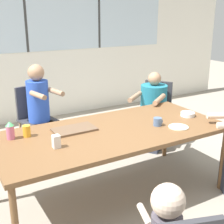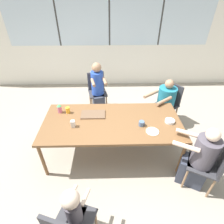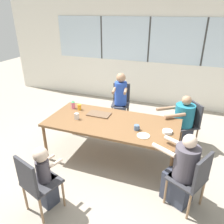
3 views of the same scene
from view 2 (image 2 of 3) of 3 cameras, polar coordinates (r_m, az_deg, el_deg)
The scene contains 17 objects.
ground_plane at distance 3.27m, azimuth 0.00°, elevation -12.62°, with size 16.00×16.00×0.00m, color gray.
wall_back_with_windows at distance 5.00m, azimuth -0.83°, elevation 24.12°, with size 8.40×0.08×2.80m.
dining_table at distance 2.81m, azimuth 0.00°, elevation -3.70°, with size 2.19×1.01×0.70m.
chair_for_woman_green_shirt at distance 4.13m, azimuth -4.99°, elevation 7.84°, with size 0.48×0.48×0.86m.
chair_for_man_blue_shirt at distance 2.80m, azimuth 29.93°, elevation -14.21°, with size 0.54×0.54×0.86m.
chair_for_man_teal_shirt at distance 3.83m, azimuth 18.28°, elevation 3.58°, with size 0.56×0.56×0.86m.
person_woman_green_shirt at distance 3.98m, azimuth -4.62°, elevation 7.12°, with size 0.37×0.54×1.17m.
person_man_blue_shirt at distance 2.80m, azimuth 26.32°, elevation -13.95°, with size 0.62×0.52×1.06m.
person_man_teal_shirt at distance 3.74m, azimuth 16.49°, elevation 1.90°, with size 0.71×0.65×1.02m.
person_toddler at distance 2.20m, azimuth -11.72°, elevation -30.04°, with size 0.26×0.35×0.92m.
food_tray_dark at distance 2.92m, azimuth -6.19°, elevation -0.79°, with size 0.40×0.24×0.02m.
coffee_mug at distance 2.71m, azimuth 9.64°, elevation -3.70°, with size 0.09×0.08×0.08m.
sippy_cup at distance 3.05m, azimuth -16.77°, elevation 1.18°, with size 0.07×0.07×0.16m.
juice_glass at distance 3.02m, azimuth -14.22°, elevation 0.60°, with size 0.07×0.07×0.10m.
milk_carton_small at distance 2.71m, azimuth -12.63°, elevation -3.76°, with size 0.06×0.06×0.11m.
bowl_white_shallow at distance 2.90m, azimuth 18.36°, elevation -2.83°, with size 0.15×0.15×0.04m.
plate_tortillas at distance 2.66m, azimuth 13.06°, elevation -6.20°, with size 0.19×0.19×0.01m.
Camera 2 is at (-0.05, -2.16, 2.46)m, focal length 28.00 mm.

